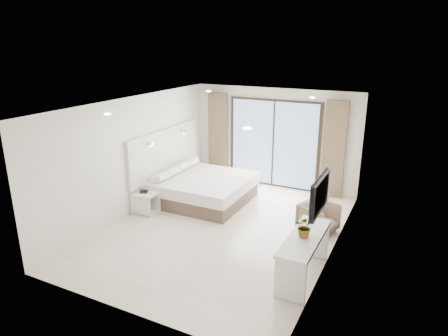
% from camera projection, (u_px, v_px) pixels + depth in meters
% --- Properties ---
extents(ground, '(6.20, 6.20, 0.00)m').
position_uv_depth(ground, '(223.00, 229.00, 8.60)').
color(ground, beige).
rests_on(ground, ground).
extents(room_shell, '(4.62, 6.22, 2.72)m').
position_uv_depth(room_shell, '(232.00, 148.00, 8.94)').
color(room_shell, silver).
rests_on(room_shell, ground).
extents(bed, '(2.23, 2.13, 0.76)m').
position_uv_depth(bed, '(202.00, 188.00, 10.04)').
color(bed, brown).
rests_on(bed, ground).
extents(nightstand, '(0.55, 0.45, 0.49)m').
position_uv_depth(nightstand, '(145.00, 203.00, 9.34)').
color(nightstand, white).
rests_on(nightstand, ground).
extents(phone, '(0.20, 0.18, 0.06)m').
position_uv_depth(phone, '(144.00, 192.00, 9.28)').
color(phone, black).
rests_on(phone, nightstand).
extents(console_desk, '(0.52, 1.65, 0.77)m').
position_uv_depth(console_desk, '(304.00, 247.00, 6.70)').
color(console_desk, white).
rests_on(console_desk, ground).
extents(plant, '(0.39, 0.42, 0.29)m').
position_uv_depth(plant, '(305.00, 229.00, 6.57)').
color(plant, '#33662D').
rests_on(plant, console_desk).
extents(armchair, '(0.83, 0.86, 0.70)m').
position_uv_depth(armchair, '(318.00, 216.00, 8.39)').
color(armchair, '#7C6851').
rests_on(armchair, ground).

